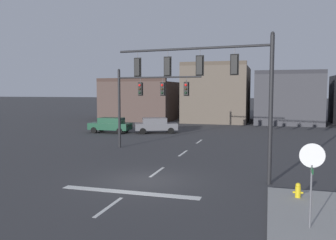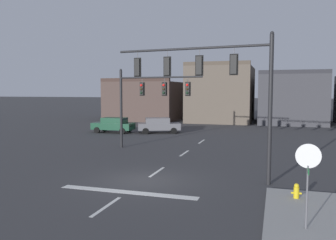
# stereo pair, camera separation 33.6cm
# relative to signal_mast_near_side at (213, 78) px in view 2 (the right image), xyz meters

# --- Properties ---
(ground_plane) EXTENTS (400.00, 400.00, 0.00)m
(ground_plane) POSITION_rel_signal_mast_near_side_xyz_m (-3.17, -1.40, -5.08)
(ground_plane) COLOR #353538
(stop_bar_paint) EXTENTS (6.40, 0.50, 0.01)m
(stop_bar_paint) POSITION_rel_signal_mast_near_side_xyz_m (-3.17, -3.40, -5.07)
(stop_bar_paint) COLOR silver
(stop_bar_paint) RESTS_ON ground
(lane_centreline) EXTENTS (0.16, 26.40, 0.01)m
(lane_centreline) POSITION_rel_signal_mast_near_side_xyz_m (-3.17, 0.60, -5.07)
(lane_centreline) COLOR silver
(lane_centreline) RESTS_ON ground
(signal_mast_near_side) EXTENTS (8.05, 0.99, 7.18)m
(signal_mast_near_side) POSITION_rel_signal_mast_near_side_xyz_m (0.00, 0.00, 0.00)
(signal_mast_near_side) COLOR black
(signal_mast_near_side) RESTS_ON ground
(signal_mast_far_side) EXTENTS (6.66, 0.77, 6.14)m
(signal_mast_far_side) POSITION_rel_signal_mast_near_side_xyz_m (-6.36, 7.49, -0.95)
(signal_mast_far_side) COLOR black
(signal_mast_far_side) RESTS_ON ground
(stop_sign) EXTENTS (0.76, 0.64, 2.83)m
(stop_sign) POSITION_rel_signal_mast_near_side_xyz_m (3.98, -5.82, -2.93)
(stop_sign) COLOR #56565B
(stop_sign) RESTS_ON ground
(car_lot_nearside) EXTENTS (4.47, 1.95, 1.61)m
(car_lot_nearside) POSITION_rel_signal_mast_near_side_xyz_m (-13.46, 16.26, -4.22)
(car_lot_nearside) COLOR #143D28
(car_lot_nearside) RESTS_ON ground
(car_lot_middle) EXTENTS (4.75, 3.41, 1.61)m
(car_lot_middle) POSITION_rel_signal_mast_near_side_xyz_m (-8.77, 17.34, -4.22)
(car_lot_middle) COLOR slate
(car_lot_middle) RESTS_ON ground
(fire_hydrant) EXTENTS (0.40, 0.30, 0.75)m
(fire_hydrant) POSITION_rel_signal_mast_near_side_xyz_m (3.86, -2.61, -4.75)
(fire_hydrant) COLOR gold
(fire_hydrant) RESTS_ON ground
(building_row) EXTENTS (51.55, 13.84, 8.29)m
(building_row) POSITION_rel_signal_mast_near_side_xyz_m (5.67, 34.33, -1.68)
(building_row) COLOR #473833
(building_row) RESTS_ON ground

